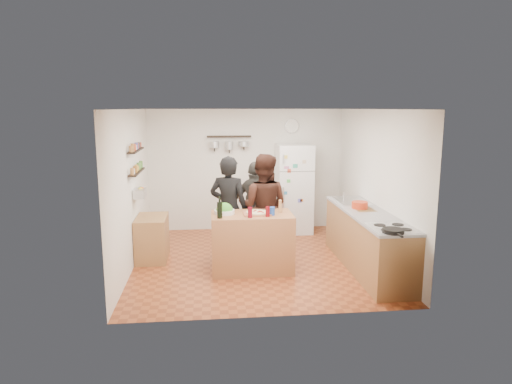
{
  "coord_description": "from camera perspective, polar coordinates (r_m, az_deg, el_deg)",
  "views": [
    {
      "loc": [
        -0.77,
        -7.27,
        2.52
      ],
      "look_at": [
        0.0,
        0.1,
        1.15
      ],
      "focal_mm": 32.0,
      "sensor_mm": 36.0,
      "label": 1
    }
  ],
  "objects": [
    {
      "name": "side_table",
      "position": [
        7.9,
        -12.85,
        -5.64
      ],
      "size": [
        0.5,
        0.8,
        0.73
      ],
      "primitive_type": "cube",
      "color": "#9D7941",
      "rests_on": "floor"
    },
    {
      "name": "spice_shelf_lower",
      "position": [
        7.63,
        -14.66,
        2.45
      ],
      "size": [
        0.12,
        1.0,
        0.02
      ],
      "primitive_type": "cube",
      "color": "black",
      "rests_on": "left_wall"
    },
    {
      "name": "person_back",
      "position": [
        8.1,
        -0.06,
        -1.8
      ],
      "size": [
        0.99,
        0.86,
        1.6
      ],
      "primitive_type": "imported",
      "rotation": [
        0.0,
        0.0,
        2.52
      ],
      "color": "#2A2826",
      "rests_on": "floor"
    },
    {
      "name": "wine_glass_far",
      "position": [
        6.85,
        1.47,
        -2.46
      ],
      "size": [
        0.06,
        0.06,
        0.15
      ],
      "primitive_type": "cylinder",
      "color": "#61080D",
      "rests_on": "prep_island"
    },
    {
      "name": "pot_rack",
      "position": [
        9.3,
        -3.38,
        6.94
      ],
      "size": [
        0.9,
        0.04,
        0.04
      ],
      "primitive_type": "cube",
      "color": "black",
      "rests_on": "back_wall"
    },
    {
      "name": "wall_clock",
      "position": [
        9.52,
        4.51,
        8.21
      ],
      "size": [
        0.3,
        0.03,
        0.3
      ],
      "primitive_type": "cylinder",
      "rotation": [
        1.57,
        0.0,
        0.0
      ],
      "color": "silver",
      "rests_on": "back_wall"
    },
    {
      "name": "wine_glass_near",
      "position": [
        6.78,
        -0.75,
        -2.57
      ],
      "size": [
        0.07,
        0.07,
        0.16
      ],
      "primitive_type": "cylinder",
      "color": "#610814",
      "rests_on": "prep_island"
    },
    {
      "name": "pepper_mill",
      "position": [
        7.12,
        3.05,
        -1.93
      ],
      "size": [
        0.05,
        0.05,
        0.16
      ],
      "primitive_type": "cylinder",
      "color": "#A57445",
      "rests_on": "prep_island"
    },
    {
      "name": "person_left",
      "position": [
        7.56,
        -3.42,
        -2.09
      ],
      "size": [
        0.74,
        0.6,
        1.76
      ],
      "primitive_type": "imported",
      "rotation": [
        0.0,
        0.0,
        2.81
      ],
      "color": "black",
      "rests_on": "floor"
    },
    {
      "name": "salad_bowl",
      "position": [
        7.05,
        -3.96,
        -2.48
      ],
      "size": [
        0.32,
        0.32,
        0.06
      ],
      "primitive_type": "cylinder",
      "color": "silver",
      "rests_on": "prep_island"
    },
    {
      "name": "room_shell",
      "position": [
        7.8,
        -0.22,
        1.1
      ],
      "size": [
        4.2,
        4.2,
        4.2
      ],
      "color": "brown",
      "rests_on": "ground"
    },
    {
      "name": "person_center",
      "position": [
        7.62,
        0.87,
        -1.88
      ],
      "size": [
        1.03,
        0.9,
        1.78
      ],
      "primitive_type": "imported",
      "rotation": [
        0.0,
        0.0,
        2.84
      ],
      "color": "black",
      "rests_on": "floor"
    },
    {
      "name": "red_bowl",
      "position": [
        7.56,
        12.84,
        -1.59
      ],
      "size": [
        0.26,
        0.26,
        0.11
      ],
      "primitive_type": "cylinder",
      "color": "red",
      "rests_on": "counter_run"
    },
    {
      "name": "sink",
      "position": [
        8.12,
        11.87,
        -1.15
      ],
      "size": [
        0.5,
        0.8,
        0.03
      ],
      "primitive_type": "cube",
      "color": "silver",
      "rests_on": "counter_run"
    },
    {
      "name": "pizza_board",
      "position": [
        7.02,
        0.14,
        -2.69
      ],
      "size": [
        0.42,
        0.34,
        0.02
      ],
      "primitive_type": "cube",
      "color": "#965336",
      "rests_on": "prep_island"
    },
    {
      "name": "counter_run",
      "position": [
        7.45,
        13.72,
        -5.96
      ],
      "size": [
        0.63,
        2.63,
        0.9
      ],
      "primitive_type": "cube",
      "color": "#9E7042",
      "rests_on": "floor"
    },
    {
      "name": "prep_island",
      "position": [
        7.16,
        -0.51,
        -6.3
      ],
      "size": [
        1.25,
        0.72,
        0.91
      ],
      "primitive_type": "cube",
      "color": "#9A5E38",
      "rests_on": "floor"
    },
    {
      "name": "salt_canister",
      "position": [
        6.94,
        2.04,
        -2.4
      ],
      "size": [
        0.08,
        0.08,
        0.13
      ],
      "primitive_type": "cylinder",
      "color": "#1B4096",
      "rests_on": "prep_island"
    },
    {
      "name": "cutting_board",
      "position": [
        7.52,
        13.37,
        -2.18
      ],
      "size": [
        0.3,
        0.4,
        0.02
      ],
      "primitive_type": "cube",
      "color": "olive",
      "rests_on": "counter_run"
    },
    {
      "name": "fridge",
      "position": [
        9.33,
        4.76,
        0.43
      ],
      "size": [
        0.7,
        0.68,
        1.8
      ],
      "primitive_type": "cube",
      "color": "white",
      "rests_on": "floor"
    },
    {
      "name": "stove_top",
      "position": [
        6.48,
        16.7,
        -4.36
      ],
      "size": [
        0.6,
        0.62,
        0.02
      ],
      "primitive_type": "cube",
      "color": "white",
      "rests_on": "counter_run"
    },
    {
      "name": "spice_shelf_upper",
      "position": [
        7.59,
        -14.79,
        5.06
      ],
      "size": [
        0.12,
        1.0,
        0.02
      ],
      "primitive_type": "cube",
      "color": "black",
      "rests_on": "left_wall"
    },
    {
      "name": "skillet",
      "position": [
        6.2,
        16.77,
        -4.67
      ],
      "size": [
        0.28,
        0.28,
        0.05
      ],
      "primitive_type": "cylinder",
      "color": "black",
      "rests_on": "stove_top"
    },
    {
      "name": "produce_basket",
      "position": [
        7.68,
        -14.32,
        -0.13
      ],
      "size": [
        0.18,
        0.35,
        0.14
      ],
      "primitive_type": "cube",
      "color": "silver",
      "rests_on": "left_wall"
    },
    {
      "name": "wine_bottle",
      "position": [
        6.77,
        -4.57,
        -2.29
      ],
      "size": [
        0.08,
        0.08,
        0.24
      ],
      "primitive_type": "cylinder",
      "color": "black",
      "rests_on": "prep_island"
    },
    {
      "name": "pizza",
      "position": [
        7.02,
        0.14,
        -2.54
      ],
      "size": [
        0.34,
        0.34,
        0.02
      ],
      "primitive_type": "cylinder",
      "color": "#CCBC86",
      "rests_on": "pizza_board"
    }
  ]
}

